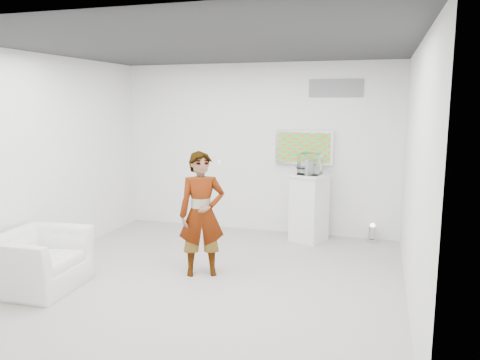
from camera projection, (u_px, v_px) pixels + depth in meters
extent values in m
cube|color=#ABA79D|center=(210.00, 277.00, 6.26)|extent=(5.00, 5.00, 0.01)
cube|color=#292A2C|center=(207.00, 47.00, 5.77)|extent=(5.00, 5.00, 0.01)
cube|color=white|center=(258.00, 148.00, 8.37)|extent=(5.00, 0.01, 3.00)
cube|color=white|center=(95.00, 209.00, 3.65)|extent=(5.00, 0.01, 3.00)
cube|color=white|center=(46.00, 160.00, 6.73)|extent=(0.01, 5.00, 3.00)
cube|color=white|center=(415.00, 176.00, 5.30)|extent=(0.01, 5.00, 3.00)
cube|color=silver|center=(304.00, 147.00, 8.08)|extent=(1.00, 0.08, 0.60)
cube|color=slate|center=(336.00, 88.00, 7.80)|extent=(0.90, 0.02, 0.30)
imported|color=silver|center=(202.00, 214.00, 6.26)|extent=(0.72, 0.62, 1.68)
imported|color=silver|center=(38.00, 261.00, 5.87)|extent=(1.01, 1.14, 0.71)
cube|color=white|center=(309.00, 208.00, 7.85)|extent=(0.72, 0.72, 1.14)
cylinder|color=silver|center=(372.00, 233.00, 7.83)|extent=(0.23, 0.23, 0.31)
cube|color=white|center=(310.00, 164.00, 7.73)|extent=(0.38, 0.38, 0.35)
cube|color=white|center=(310.00, 167.00, 7.74)|extent=(0.13, 0.19, 0.25)
cube|color=white|center=(219.00, 162.00, 6.33)|extent=(0.10, 0.15, 0.04)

